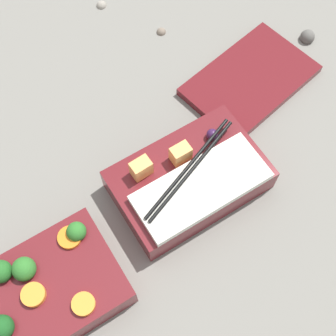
# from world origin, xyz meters

# --- Properties ---
(ground_plane) EXTENTS (3.00, 3.00, 0.00)m
(ground_plane) POSITION_xyz_m (0.00, 0.00, 0.00)
(ground_plane) COLOR slate
(bento_tray_vegetable) EXTENTS (0.21, 0.14, 0.07)m
(bento_tray_vegetable) POSITION_xyz_m (-0.11, -0.02, 0.03)
(bento_tray_vegetable) COLOR maroon
(bento_tray_vegetable) RESTS_ON ground_plane
(bento_tray_rice) EXTENTS (0.21, 0.14, 0.07)m
(bento_tray_rice) POSITION_xyz_m (0.14, 0.02, 0.03)
(bento_tray_rice) COLOR maroon
(bento_tray_rice) RESTS_ON ground_plane
(bento_lid) EXTENTS (0.23, 0.17, 0.01)m
(bento_lid) POSITION_xyz_m (0.33, 0.12, 0.01)
(bento_lid) COLOR maroon
(bento_lid) RESTS_ON ground_plane
(pebble_0) EXTENTS (0.03, 0.03, 0.03)m
(pebble_0) POSITION_xyz_m (0.47, 0.14, 0.01)
(pebble_0) COLOR #595651
(pebble_0) RESTS_ON ground_plane
(pebble_1) EXTENTS (0.02, 0.02, 0.02)m
(pebble_1) POSITION_xyz_m (0.26, 0.29, 0.00)
(pebble_1) COLOR #7A6B5B
(pebble_1) RESTS_ON ground_plane
(pebble_2) EXTENTS (0.02, 0.02, 0.02)m
(pebble_2) POSITION_xyz_m (0.20, 0.41, 0.00)
(pebble_2) COLOR gray
(pebble_2) RESTS_ON ground_plane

